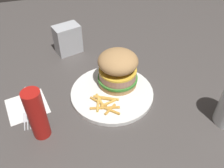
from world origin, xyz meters
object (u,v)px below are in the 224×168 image
sandwich (116,69)px  napkin_dispenser (68,39)px  napkin (27,106)px  ketchup_bottle (37,115)px  fries_pile (105,104)px  fork (27,106)px  plate (112,93)px

sandwich → napkin_dispenser: sandwich is taller
napkin → ketchup_bottle: size_ratio=0.75×
fries_pile → napkin_dispenser: bearing=99.1°
fries_pile → fork: size_ratio=0.55×
sandwich → fork: bearing=-177.7°
plate → ketchup_bottle: 0.24m
fries_pile → fork: fries_pile is taller
fork → ketchup_bottle: ketchup_bottle is taller
fries_pile → napkin: fries_pile is taller
fries_pile → napkin: bearing=162.4°
fries_pile → napkin_dispenser: 0.32m
napkin → ketchup_bottle: bearing=-71.8°
fries_pile → fork: 0.22m
fries_pile → napkin: size_ratio=0.86×
sandwich → napkin_dispenser: (-0.11, 0.24, -0.02)m
napkin_dispenser → ketchup_bottle: size_ratio=0.72×
fries_pile → plate: bearing=51.3°
fork → napkin_dispenser: (0.16, 0.25, 0.05)m
sandwich → plate: bearing=-125.8°
plate → napkin: bearing=174.8°
plate → fork: size_ratio=1.44×
ketchup_bottle → napkin_dispenser: bearing=70.3°
napkin_dispenser → fries_pile: bearing=83.5°
fries_pile → napkin_dispenser: size_ratio=0.90×
ketchup_bottle → sandwich: bearing=26.5°
sandwich → napkin: bearing=-178.0°
fries_pile → napkin: 0.22m
fork → napkin_dispenser: bearing=56.7°
plate → napkin_dispenser: bearing=107.7°
plate → ketchup_bottle: size_ratio=1.69×
napkin → napkin_dispenser: (0.16, 0.25, 0.05)m
plate → fork: bearing=175.1°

